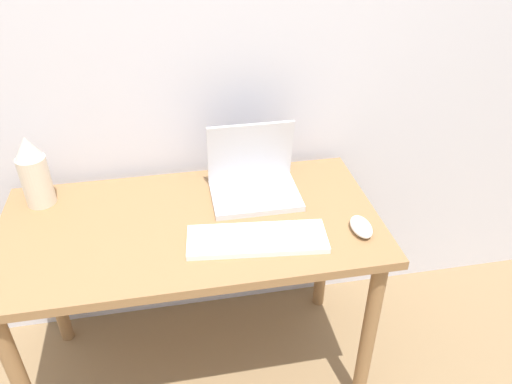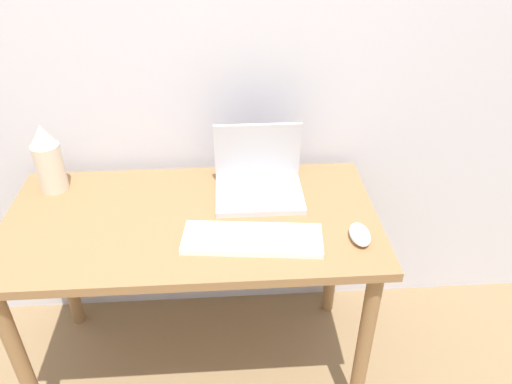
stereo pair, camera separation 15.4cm
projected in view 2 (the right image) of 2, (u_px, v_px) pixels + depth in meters
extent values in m
cube|color=silver|center=(184.00, 16.00, 1.62)|extent=(6.00, 0.05, 2.50)
cube|color=olive|center=(191.00, 221.00, 1.61)|extent=(1.20, 0.61, 0.03)
cylinder|color=olive|center=(22.00, 366.00, 1.57)|extent=(0.05, 0.05, 0.69)
cylinder|color=olive|center=(364.00, 348.00, 1.63)|extent=(0.05, 0.05, 0.69)
cylinder|color=olive|center=(63.00, 260.00, 1.99)|extent=(0.05, 0.05, 0.69)
cylinder|color=olive|center=(334.00, 248.00, 2.05)|extent=(0.05, 0.05, 0.69)
cube|color=silver|center=(259.00, 195.00, 1.69)|extent=(0.29, 0.22, 0.02)
cube|color=#B7B7BC|center=(259.00, 194.00, 1.68)|extent=(0.24, 0.12, 0.00)
cube|color=silver|center=(257.00, 151.00, 1.70)|extent=(0.29, 0.05, 0.22)
cube|color=#0F1938|center=(257.00, 149.00, 1.71)|extent=(0.26, 0.03, 0.19)
cube|color=white|center=(252.00, 239.00, 1.49)|extent=(0.43, 0.19, 0.02)
cube|color=silver|center=(252.00, 236.00, 1.49)|extent=(0.39, 0.16, 0.00)
ellipsoid|color=white|center=(360.00, 234.00, 1.50)|extent=(0.06, 0.11, 0.04)
cylinder|color=beige|center=(50.00, 167.00, 1.70)|extent=(0.09, 0.09, 0.17)
cone|color=beige|center=(42.00, 135.00, 1.63)|extent=(0.09, 0.09, 0.07)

